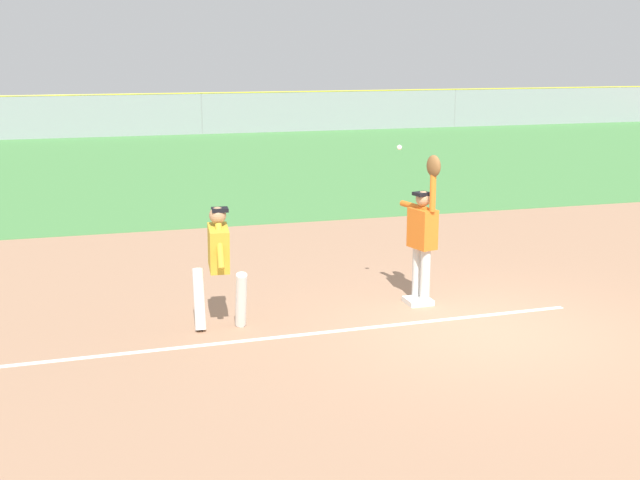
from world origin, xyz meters
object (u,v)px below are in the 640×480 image
Objects in this scene: first_base at (418,301)px; parked_car_red at (233,111)px; fielder at (423,231)px; parked_car_black at (433,107)px; runner at (219,259)px; parked_car_green at (111,113)px; baseball at (399,147)px; parked_car_blue at (330,109)px.

parked_car_red reaches higher than first_base.
fielder is at bearing 35.06° from first_base.
fielder reaches higher than first_base.
parked_car_black reaches higher than first_base.
parked_car_red is (5.61, 30.45, -0.32)m from runner.
first_base is at bearing 20.84° from fielder.
parked_car_green is at bearing 171.25° from parked_car_black.
fielder is (0.07, 0.05, 1.08)m from first_base.
parked_car_black is at bearing 65.30° from baseball.
fielder is at bearing -14.52° from baseball.
parked_car_blue is (11.08, -0.33, 0.00)m from parked_car_green.
baseball reaches higher than parked_car_green.
runner reaches higher than parked_car_black.
parked_car_black is (16.78, -0.56, 0.00)m from parked_car_green.
parked_car_black is (5.70, -0.23, 0.00)m from parked_car_blue.
baseball reaches higher than first_base.
baseball is at bearing -94.52° from parked_car_red.
fielder reaches higher than parked_car_red.
parked_car_green and parked_car_black have the same top height.
parked_car_green is 5.98m from parked_car_red.
baseball is at bearing 13.64° from runner.
first_base is at bearing -86.71° from parked_car_green.
first_base is 30.25m from parked_car_red.
parked_car_blue is at bearing 75.11° from baseball.
parked_car_blue is (7.59, 30.02, -0.45)m from fielder.
fielder is 0.51× the size of parked_car_green.
parked_car_green is 11.09m from parked_car_blue.
parked_car_blue is at bearing 75.71° from first_base.
fielder reaches higher than runner.
parked_car_blue is at bearing 170.86° from parked_car_black.
parked_car_blue is (10.73, 30.39, -0.32)m from runner.
runner reaches higher than parked_car_blue.
parked_car_green is at bearing 94.83° from runner.
parked_car_green is (-3.43, 30.41, 0.63)m from first_base.
runner is at bearing -7.59° from fielder.
parked_car_blue is at bearing -118.39° from fielder.
first_base is at bearing -120.94° from parked_car_black.
runner is at bearing -106.07° from parked_car_blue.
runner reaches higher than parked_car_green.
parked_car_black is (13.36, 29.84, 0.63)m from first_base.
parked_car_black is at bearing -0.64° from parked_car_red.
baseball reaches higher than fielder.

